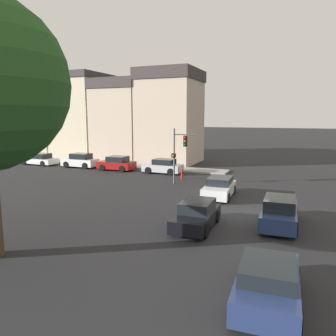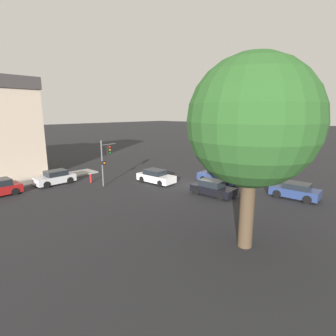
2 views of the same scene
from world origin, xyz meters
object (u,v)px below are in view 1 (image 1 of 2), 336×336
at_px(parked_car_4, 4,157).
at_px(traffic_signal, 180,148).
at_px(crossing_car_0, 279,212).
at_px(parked_car_1, 117,164).
at_px(crossing_car_2, 197,215).
at_px(crossing_car_3, 268,283).
at_px(parked_car_0, 163,166).
at_px(parked_car_3, 39,159).
at_px(crossing_car_1, 220,188).
at_px(parked_car_2, 80,161).
at_px(fire_hydrant, 182,174).

bearing_deg(parked_car_4, traffic_signal, 171.57).
height_order(crossing_car_0, parked_car_1, crossing_car_0).
bearing_deg(crossing_car_2, crossing_car_3, 33.64).
distance_m(crossing_car_0, parked_car_1, 21.34).
bearing_deg(crossing_car_2, traffic_signal, -156.35).
bearing_deg(crossing_car_0, parked_car_0, 42.37).
distance_m(crossing_car_0, parked_car_3, 30.62).
bearing_deg(crossing_car_2, crossing_car_1, -177.71).
distance_m(crossing_car_1, parked_car_3, 24.71).
bearing_deg(parked_car_0, crossing_car_2, 119.71).
height_order(crossing_car_2, parked_car_4, crossing_car_2).
distance_m(crossing_car_3, parked_car_2, 30.07).
height_order(crossing_car_3, parked_car_1, parked_car_1).
height_order(crossing_car_1, parked_car_3, crossing_car_1).
xyz_separation_m(crossing_car_3, parked_car_3, (20.09, 28.17, -0.03)).
relative_size(crossing_car_3, parked_car_3, 0.87).
distance_m(parked_car_3, parked_car_4, 5.67).
xyz_separation_m(crossing_car_1, fire_hydrant, (5.19, 4.74, -0.18)).
distance_m(traffic_signal, parked_car_4, 25.58).
bearing_deg(traffic_signal, parked_car_2, -116.18).
relative_size(parked_car_0, parked_car_3, 0.85).
bearing_deg(parked_car_2, parked_car_0, -179.65).
distance_m(parked_car_0, parked_car_3, 16.02).
relative_size(crossing_car_2, crossing_car_3, 1.01).
relative_size(crossing_car_1, parked_car_2, 1.05).
distance_m(crossing_car_1, crossing_car_3, 13.57).
relative_size(crossing_car_2, parked_car_3, 0.87).
xyz_separation_m(parked_car_0, parked_car_4, (-0.14, 21.69, -0.05)).
height_order(crossing_car_3, parked_car_4, crossing_car_3).
height_order(crossing_car_0, parked_car_3, crossing_car_0).
bearing_deg(crossing_car_3, parked_car_0, 28.69).
relative_size(parked_car_2, parked_car_4, 0.94).
bearing_deg(parked_car_4, parked_car_2, -178.14).
distance_m(crossing_car_2, parked_car_4, 32.94).
relative_size(crossing_car_2, parked_car_4, 0.93).
relative_size(crossing_car_1, parked_car_0, 1.09).
bearing_deg(parked_car_4, parked_car_0, -178.33).
relative_size(crossing_car_2, parked_car_0, 1.03).
bearing_deg(crossing_car_0, parked_car_3, 64.74).
bearing_deg(crossing_car_1, parked_car_3, -109.78).
height_order(parked_car_1, fire_hydrant, parked_car_1).
relative_size(parked_car_1, fire_hydrant, 4.18).
relative_size(parked_car_0, fire_hydrant, 4.30).
relative_size(traffic_signal, parked_car_2, 1.15).
xyz_separation_m(parked_car_4, fire_hydrant, (-2.10, -24.54, -0.15)).
bearing_deg(crossing_car_0, parked_car_2, 59.16).
xyz_separation_m(parked_car_1, fire_hydrant, (-2.18, -8.21, -0.22)).
xyz_separation_m(crossing_car_2, parked_car_0, (14.34, 8.03, 0.03)).
bearing_deg(fire_hydrant, parked_car_2, 80.33).
distance_m(crossing_car_0, parked_car_4, 35.87).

